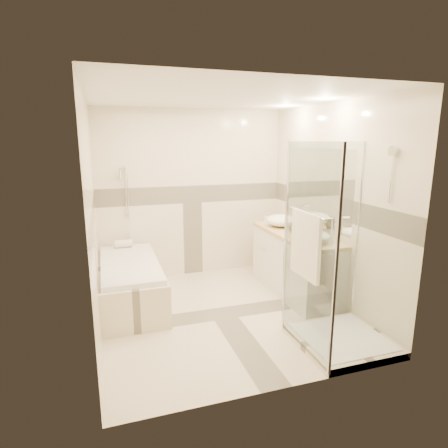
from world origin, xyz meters
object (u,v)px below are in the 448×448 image
object	(u,v)px
shower_enclosure	(330,297)
vanity	(295,263)
bathtub	(130,280)
vessel_sink_near	(281,220)
vessel_sink_far	(316,237)
amenity_bottle_b	(293,226)
amenity_bottle_a	(294,226)

from	to	relation	value
shower_enclosure	vanity	bearing A→B (deg)	77.03
bathtub	vessel_sink_near	bearing A→B (deg)	1.83
vessel_sink_near	vessel_sink_far	distance (m)	0.94
vanity	amenity_bottle_b	size ratio (longest dim) A/B	10.15
vessel_sink_far	shower_enclosure	bearing A→B (deg)	-109.93
vanity	vessel_sink_near	world-z (taller)	vessel_sink_near
vessel_sink_near	bathtub	bearing A→B (deg)	-178.17
amenity_bottle_b	amenity_bottle_a	bearing A→B (deg)	-90.00
amenity_bottle_a	amenity_bottle_b	bearing A→B (deg)	90.00
amenity_bottle_a	shower_enclosure	bearing A→B (deg)	-101.86
vessel_sink_near	amenity_bottle_a	bearing A→B (deg)	-90.00
shower_enclosure	vessel_sink_far	xyz separation A→B (m)	(0.27, 0.75, 0.42)
shower_enclosure	bathtub	bearing A→B (deg)	138.90
shower_enclosure	amenity_bottle_a	world-z (taller)	shower_enclosure
vessel_sink_far	vanity	bearing A→B (deg)	87.79
shower_enclosure	vessel_sink_near	xyz separation A→B (m)	(0.27, 1.69, 0.43)
vessel_sink_far	amenity_bottle_a	distance (m)	0.55
shower_enclosure	amenity_bottle_b	bearing A→B (deg)	78.28
vessel_sink_far	amenity_bottle_b	world-z (taller)	amenity_bottle_b
vessel_sink_near	vanity	bearing A→B (deg)	-87.27
vanity	vessel_sink_far	size ratio (longest dim) A/B	4.56
vanity	vessel_sink_near	distance (m)	0.66
vessel_sink_far	amenity_bottle_b	xyz separation A→B (m)	(0.00, 0.56, 0.01)
vessel_sink_far	amenity_bottle_b	size ratio (longest dim) A/B	2.23
vanity	vessel_sink_far	distance (m)	0.72
shower_enclosure	amenity_bottle_a	xyz separation A→B (m)	(0.27, 1.30, 0.44)
amenity_bottle_b	shower_enclosure	bearing A→B (deg)	-101.72
vanity	amenity_bottle_a	distance (m)	0.52
vanity	amenity_bottle_a	xyz separation A→B (m)	(-0.02, 0.03, 0.52)
bathtub	vessel_sink_near	world-z (taller)	vessel_sink_near
shower_enclosure	vessel_sink_near	distance (m)	1.76
bathtub	amenity_bottle_a	distance (m)	2.25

